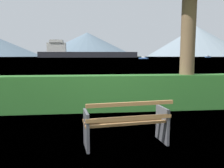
# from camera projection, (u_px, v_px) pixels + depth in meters

# --- Properties ---
(ground_plane) EXTENTS (1400.00, 1400.00, 0.00)m
(ground_plane) POSITION_uv_depth(u_px,v_px,m) (125.00, 144.00, 4.23)
(ground_plane) COLOR olive
(water_surface) EXTENTS (620.00, 620.00, 0.00)m
(water_surface) POSITION_uv_depth(u_px,v_px,m) (88.00, 57.00, 306.76)
(water_surface) COLOR #6B8EA3
(water_surface) RESTS_ON ground_plane
(park_bench) EXTENTS (1.60, 0.75, 0.87)m
(park_bench) POSITION_uv_depth(u_px,v_px,m) (126.00, 123.00, 4.12)
(park_bench) COLOR #A0703F
(park_bench) RESTS_ON ground_plane
(hedge_row) EXTENTS (7.86, 0.60, 1.07)m
(hedge_row) POSITION_uv_depth(u_px,v_px,m) (111.00, 93.00, 6.80)
(hedge_row) COLOR #2D6B28
(hedge_row) RESTS_ON ground_plane
(cargo_ship_large) EXTENTS (99.91, 14.52, 17.58)m
(cargo_ship_large) POSITION_uv_depth(u_px,v_px,m) (81.00, 53.00, 231.68)
(cargo_ship_large) COLOR #232328
(cargo_ship_large) RESTS_ON water_surface
(fishing_boat_near) EXTENTS (5.88, 2.87, 2.09)m
(fishing_boat_near) POSITION_uv_depth(u_px,v_px,m) (208.00, 57.00, 219.85)
(fishing_boat_near) COLOR #335693
(fishing_boat_near) RESTS_ON water_surface
(sailboat_mid) EXTENTS (5.04, 5.42, 1.31)m
(sailboat_mid) POSITION_uv_depth(u_px,v_px,m) (144.00, 58.00, 130.05)
(sailboat_mid) COLOR #335693
(sailboat_mid) RESTS_ON water_surface
(distant_hills) EXTENTS (805.05, 319.89, 75.49)m
(distant_hills) POSITION_uv_depth(u_px,v_px,m) (81.00, 42.00, 541.64)
(distant_hills) COLOR slate
(distant_hills) RESTS_ON ground_plane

